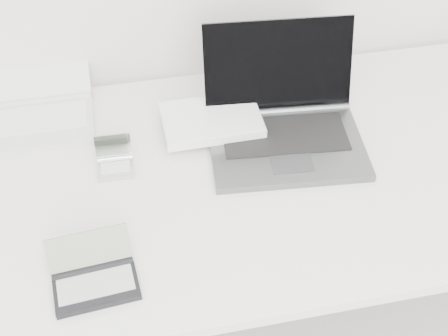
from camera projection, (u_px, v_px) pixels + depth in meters
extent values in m
cube|color=white|center=(233.00, 177.00, 1.50)|extent=(1.60, 0.80, 0.03)
cylinder|color=silver|center=(426.00, 146.00, 2.11)|extent=(0.04, 0.04, 0.70)
cube|color=#595B5E|center=(287.00, 148.00, 1.53)|extent=(0.40, 0.29, 0.02)
cube|color=black|center=(285.00, 135.00, 1.55)|extent=(0.32, 0.17, 0.00)
cube|color=black|center=(278.00, 66.00, 1.57)|extent=(0.38, 0.12, 0.23)
cylinder|color=#595B5E|center=(278.00, 111.00, 1.62)|extent=(0.37, 0.06, 0.02)
cube|color=#3A3D3F|center=(292.00, 163.00, 1.48)|extent=(0.10, 0.07, 0.00)
cube|color=white|center=(212.00, 120.00, 1.57)|extent=(0.25, 0.17, 0.03)
cube|color=white|center=(211.00, 116.00, 1.56)|extent=(0.24, 0.16, 0.00)
cube|color=silver|center=(42.00, 126.00, 1.59)|extent=(0.26, 0.18, 0.02)
cube|color=silver|center=(41.00, 118.00, 1.60)|extent=(0.23, 0.11, 0.00)
cube|color=white|center=(40.00, 76.00, 1.69)|extent=(0.26, 0.16, 0.06)
cylinder|color=silver|center=(41.00, 101.00, 1.65)|extent=(0.26, 0.02, 0.02)
cube|color=silver|center=(116.00, 169.00, 1.49)|extent=(0.09, 0.07, 0.01)
cube|color=silver|center=(115.00, 167.00, 1.48)|extent=(0.07, 0.04, 0.00)
cube|color=#96A395|center=(113.00, 146.00, 1.49)|extent=(0.09, 0.03, 0.06)
cylinder|color=silver|center=(115.00, 158.00, 1.51)|extent=(0.08, 0.02, 0.01)
cube|color=black|center=(97.00, 289.00, 1.25)|extent=(0.17, 0.10, 0.02)
cube|color=#9D9D9D|center=(96.00, 285.00, 1.24)|extent=(0.16, 0.07, 0.00)
cube|color=slate|center=(89.00, 250.00, 1.27)|extent=(0.17, 0.06, 0.07)
cylinder|color=black|center=(93.00, 269.00, 1.27)|extent=(0.17, 0.03, 0.02)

